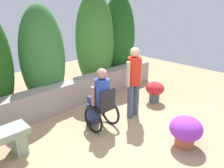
{
  "coord_description": "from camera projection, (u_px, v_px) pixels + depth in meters",
  "views": [
    {
      "loc": [
        -2.75,
        -2.45,
        2.53
      ],
      "look_at": [
        0.38,
        0.77,
        0.85
      ],
      "focal_mm": 35.1,
      "sensor_mm": 36.0,
      "label": 1
    }
  ],
  "objects": [
    {
      "name": "ground_plane",
      "position": [
        125.0,
        139.0,
        4.33
      ],
      "size": [
        11.77,
        11.77,
        0.0
      ],
      "primitive_type": "plane",
      "color": "tan"
    },
    {
      "name": "stone_retaining_wall",
      "position": [
        68.0,
        95.0,
        5.55
      ],
      "size": [
        6.22,
        0.4,
        0.66
      ],
      "primitive_type": "cube",
      "color": "gray",
      "rests_on": "ground"
    },
    {
      "name": "hedge_backdrop",
      "position": [
        61.0,
        50.0,
        5.74
      ],
      "size": [
        6.03,
        0.93,
        2.86
      ],
      "color": "#1C4A0D",
      "rests_on": "ground"
    },
    {
      "name": "person_in_wheelchair",
      "position": [
        101.0,
        101.0,
        4.52
      ],
      "size": [
        0.53,
        0.66,
        1.33
      ],
      "rotation": [
        0.0,
        0.0,
        0.06
      ],
      "color": "black",
      "rests_on": "ground"
    },
    {
      "name": "person_standing_companion",
      "position": [
        134.0,
        78.0,
        4.88
      ],
      "size": [
        0.49,
        0.3,
        1.64
      ],
      "rotation": [
        0.0,
        0.0,
        0.16
      ],
      "color": "#424F63",
      "rests_on": "ground"
    },
    {
      "name": "flower_pot_purple_near",
      "position": [
        186.0,
        130.0,
        4.03
      ],
      "size": [
        0.6,
        0.6,
        0.58
      ],
      "color": "#B25A3F",
      "rests_on": "ground"
    },
    {
      "name": "flower_pot_terracotta_by_wall",
      "position": [
        155.0,
        90.0,
        5.84
      ],
      "size": [
        0.49,
        0.49,
        0.56
      ],
      "color": "#475750",
      "rests_on": "ground"
    }
  ]
}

